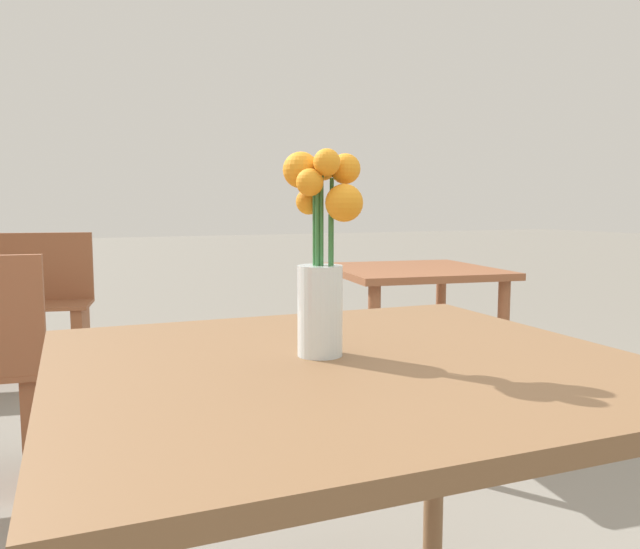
# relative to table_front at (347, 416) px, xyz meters

# --- Properties ---
(table_front) EXTENTS (1.00, 0.92, 0.75)m
(table_front) POSITION_rel_table_front_xyz_m (0.00, 0.00, 0.00)
(table_front) COLOR brown
(table_front) RESTS_ON ground_plane
(flower_vase) EXTENTS (0.12, 0.12, 0.35)m
(flower_vase) POSITION_rel_table_front_xyz_m (-0.03, 0.04, 0.26)
(flower_vase) COLOR silver
(flower_vase) RESTS_ON table_front
(table_back) EXTENTS (0.80, 0.80, 0.73)m
(table_back) POSITION_rel_table_front_xyz_m (1.07, 1.44, -0.06)
(table_back) COLOR brown
(table_back) RESTS_ON ground_plane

